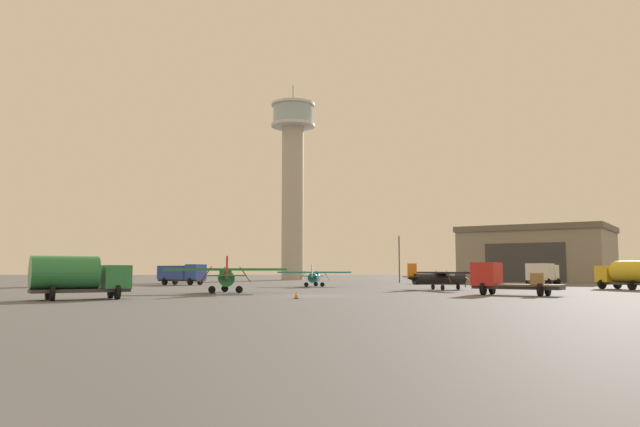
{
  "coord_description": "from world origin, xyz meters",
  "views": [
    {
      "loc": [
        -1.03,
        -48.77,
        2.05
      ],
      "look_at": [
        1.32,
        29.06,
        9.27
      ],
      "focal_mm": 34.12,
      "sensor_mm": 36.0,
      "label": 1
    }
  ],
  "objects_px": {
    "traffic_cone_near_left": "(119,290)",
    "traffic_cone_near_right": "(296,295)",
    "airplane_black": "(438,278)",
    "truck_box_white": "(543,273)",
    "airplane_teal": "(314,276)",
    "airplane_green": "(226,276)",
    "truck_flatbed_red": "(502,279)",
    "control_tower": "(293,171)",
    "truck_fuel_tanker_yellow": "(626,274)",
    "truck_fuel_tanker_green": "(78,276)",
    "light_post_east": "(399,254)",
    "truck_box_blue": "(182,273)"
  },
  "relations": [
    {
      "from": "traffic_cone_near_left",
      "to": "traffic_cone_near_right",
      "type": "xyz_separation_m",
      "value": [
        15.12,
        -9.08,
        -0.04
      ]
    },
    {
      "from": "airplane_black",
      "to": "truck_box_white",
      "type": "distance_m",
      "value": 23.27
    },
    {
      "from": "airplane_teal",
      "to": "traffic_cone_near_right",
      "type": "distance_m",
      "value": 30.63
    },
    {
      "from": "airplane_green",
      "to": "truck_flatbed_red",
      "type": "relative_size",
      "value": 1.57
    },
    {
      "from": "truck_flatbed_red",
      "to": "traffic_cone_near_right",
      "type": "bearing_deg",
      "value": 57.56
    },
    {
      "from": "control_tower",
      "to": "airplane_green",
      "type": "bearing_deg",
      "value": -93.87
    },
    {
      "from": "truck_fuel_tanker_yellow",
      "to": "truck_fuel_tanker_green",
      "type": "bearing_deg",
      "value": 93.98
    },
    {
      "from": "truck_fuel_tanker_green",
      "to": "light_post_east",
      "type": "height_order",
      "value": "light_post_east"
    },
    {
      "from": "truck_flatbed_red",
      "to": "light_post_east",
      "type": "relative_size",
      "value": 0.9
    },
    {
      "from": "truck_box_blue",
      "to": "airplane_black",
      "type": "bearing_deg",
      "value": -9.04
    },
    {
      "from": "light_post_east",
      "to": "traffic_cone_near_left",
      "type": "xyz_separation_m",
      "value": [
        -31.15,
        -44.79,
        -4.34
      ]
    },
    {
      "from": "truck_fuel_tanker_green",
      "to": "truck_box_blue",
      "type": "bearing_deg",
      "value": 61.63
    },
    {
      "from": "truck_box_white",
      "to": "truck_flatbed_red",
      "type": "relative_size",
      "value": 0.95
    },
    {
      "from": "airplane_green",
      "to": "traffic_cone_near_right",
      "type": "distance_m",
      "value": 12.28
    },
    {
      "from": "truck_fuel_tanker_yellow",
      "to": "traffic_cone_near_left",
      "type": "height_order",
      "value": "truck_fuel_tanker_yellow"
    },
    {
      "from": "airplane_black",
      "to": "traffic_cone_near_left",
      "type": "xyz_separation_m",
      "value": [
        -29.45,
        -9.44,
        -0.95
      ]
    },
    {
      "from": "airplane_green",
      "to": "truck_box_white",
      "type": "xyz_separation_m",
      "value": [
        37.71,
        23.83,
        0.15
      ]
    },
    {
      "from": "truck_box_white",
      "to": "light_post_east",
      "type": "relative_size",
      "value": 0.85
    },
    {
      "from": "truck_box_blue",
      "to": "control_tower",
      "type": "bearing_deg",
      "value": 97.02
    },
    {
      "from": "truck_flatbed_red",
      "to": "truck_fuel_tanker_yellow",
      "type": "bearing_deg",
      "value": -104.73
    },
    {
      "from": "airplane_black",
      "to": "truck_fuel_tanker_yellow",
      "type": "height_order",
      "value": "truck_fuel_tanker_yellow"
    },
    {
      "from": "airplane_black",
      "to": "traffic_cone_near_left",
      "type": "relative_size",
      "value": 14.5
    },
    {
      "from": "truck_box_blue",
      "to": "truck_fuel_tanker_green",
      "type": "xyz_separation_m",
      "value": [
        0.81,
        -40.66,
        0.08
      ]
    },
    {
      "from": "truck_fuel_tanker_yellow",
      "to": "light_post_east",
      "type": "distance_m",
      "value": 39.24
    },
    {
      "from": "airplane_teal",
      "to": "airplane_black",
      "type": "xyz_separation_m",
      "value": [
        12.41,
        -12.05,
        0.01
      ]
    },
    {
      "from": "airplane_teal",
      "to": "airplane_black",
      "type": "distance_m",
      "value": 17.3
    },
    {
      "from": "truck_box_white",
      "to": "truck_fuel_tanker_green",
      "type": "bearing_deg",
      "value": 165.2
    },
    {
      "from": "truck_box_blue",
      "to": "truck_flatbed_red",
      "type": "relative_size",
      "value": 0.99
    },
    {
      "from": "airplane_green",
      "to": "airplane_teal",
      "type": "distance_m",
      "value": 21.71
    },
    {
      "from": "truck_box_blue",
      "to": "truck_box_white",
      "type": "distance_m",
      "value": 47.6
    },
    {
      "from": "truck_box_white",
      "to": "traffic_cone_near_left",
      "type": "xyz_separation_m",
      "value": [
        -46.54,
        -25.22,
        -1.33
      ]
    },
    {
      "from": "truck_box_blue",
      "to": "truck_fuel_tanker_yellow",
      "type": "height_order",
      "value": "truck_fuel_tanker_yellow"
    },
    {
      "from": "truck_fuel_tanker_green",
      "to": "airplane_black",
      "type": "bearing_deg",
      "value": 3.83
    },
    {
      "from": "airplane_green",
      "to": "traffic_cone_near_left",
      "type": "relative_size",
      "value": 17.3
    },
    {
      "from": "truck_fuel_tanker_yellow",
      "to": "truck_flatbed_red",
      "type": "bearing_deg",
      "value": 109.08
    },
    {
      "from": "light_post_east",
      "to": "traffic_cone_near_left",
      "type": "height_order",
      "value": "light_post_east"
    },
    {
      "from": "truck_box_white",
      "to": "light_post_east",
      "type": "height_order",
      "value": "light_post_east"
    },
    {
      "from": "airplane_green",
      "to": "light_post_east",
      "type": "bearing_deg",
      "value": -35.7
    },
    {
      "from": "truck_box_white",
      "to": "truck_fuel_tanker_green",
      "type": "xyz_separation_m",
      "value": [
        -46.47,
        -35.12,
        0.01
      ]
    },
    {
      "from": "truck_fuel_tanker_green",
      "to": "light_post_east",
      "type": "relative_size",
      "value": 0.88
    },
    {
      "from": "control_tower",
      "to": "truck_fuel_tanker_green",
      "type": "bearing_deg",
      "value": -99.39
    },
    {
      "from": "truck_fuel_tanker_yellow",
      "to": "truck_box_white",
      "type": "relative_size",
      "value": 0.98
    },
    {
      "from": "airplane_green",
      "to": "truck_box_blue",
      "type": "distance_m",
      "value": 30.9
    },
    {
      "from": "light_post_east",
      "to": "truck_fuel_tanker_green",
      "type": "bearing_deg",
      "value": -119.62
    },
    {
      "from": "airplane_teal",
      "to": "truck_fuel_tanker_yellow",
      "type": "distance_m",
      "value": 34.25
    },
    {
      "from": "light_post_east",
      "to": "airplane_black",
      "type": "bearing_deg",
      "value": -92.76
    },
    {
      "from": "truck_fuel_tanker_yellow",
      "to": "traffic_cone_near_right",
      "type": "xyz_separation_m",
      "value": [
        -34.23,
        -19.23,
        -1.38
      ]
    },
    {
      "from": "control_tower",
      "to": "airplane_black",
      "type": "height_order",
      "value": "control_tower"
    },
    {
      "from": "truck_flatbed_red",
      "to": "traffic_cone_near_left",
      "type": "xyz_separation_m",
      "value": [
        -31.85,
        3.15,
        -0.98
      ]
    },
    {
      "from": "traffic_cone_near_right",
      "to": "light_post_east",
      "type": "bearing_deg",
      "value": 73.43
    }
  ]
}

